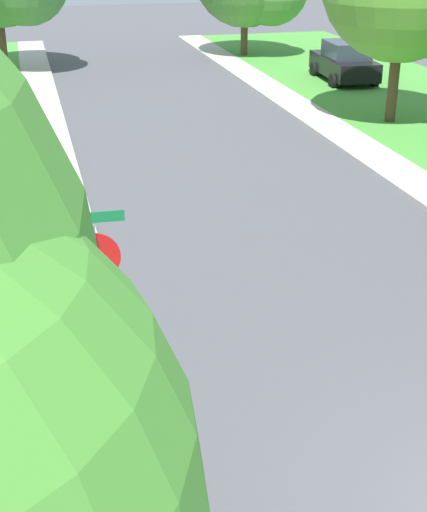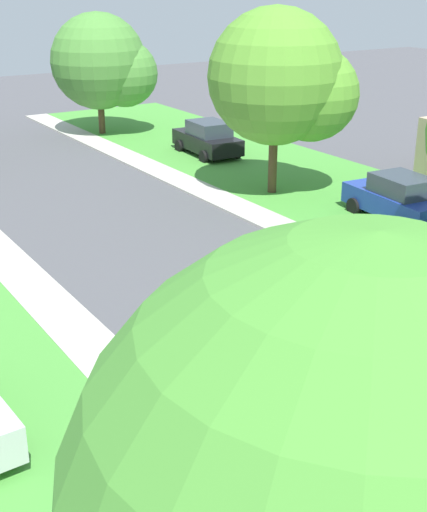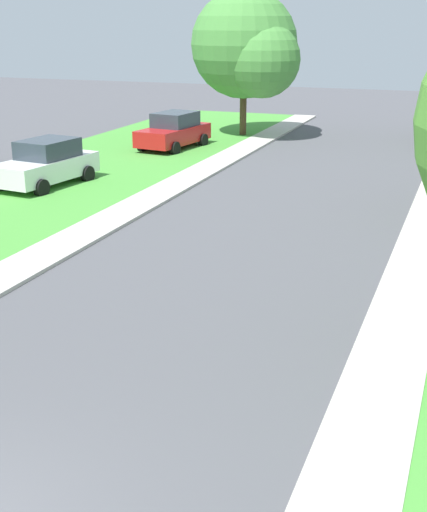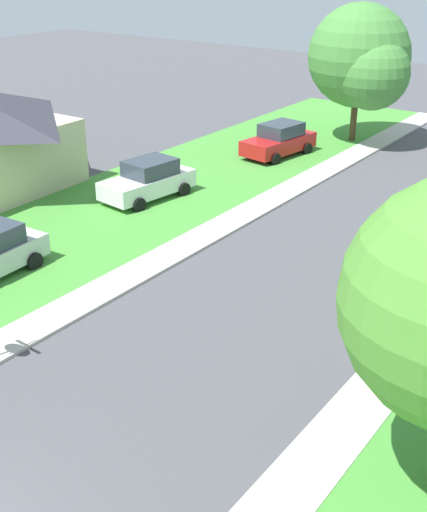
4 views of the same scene
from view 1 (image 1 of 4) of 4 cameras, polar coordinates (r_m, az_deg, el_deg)
name	(u,v)px [view 1 (image 1 of 4)]	position (r m, az deg, el deg)	size (l,w,h in m)	color
sidewalk_east	(410,179)	(21.09, 14.83, 5.72)	(1.40, 56.00, 0.10)	#B7B2A8
sidewalk_west	(61,209)	(18.61, -11.63, 3.56)	(1.40, 56.00, 0.10)	#B7B2A8
stop_sign_far_corner	(95,269)	(10.93, -9.03, -0.96)	(0.92, 0.92, 2.77)	#9E9EA3
car_black_behind_trees	(345,62)	(33.75, 9.99, 14.41)	(2.25, 4.41, 1.76)	black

